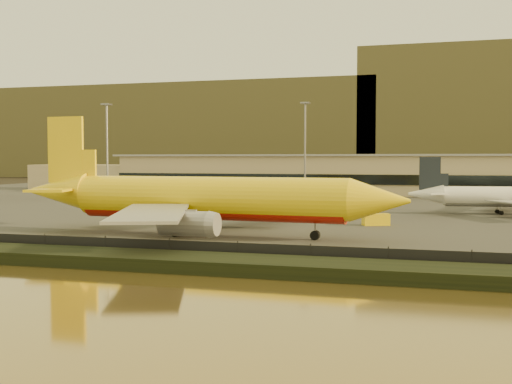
% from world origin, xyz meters
% --- Properties ---
extents(ground, '(900.00, 900.00, 0.00)m').
position_xyz_m(ground, '(0.00, 0.00, 0.00)').
color(ground, black).
rests_on(ground, ground).
extents(embankment, '(320.00, 7.00, 1.40)m').
position_xyz_m(embankment, '(0.00, -17.00, 0.70)').
color(embankment, black).
rests_on(embankment, ground).
extents(tarmac, '(320.00, 220.00, 0.20)m').
position_xyz_m(tarmac, '(0.00, 95.00, 0.10)').
color(tarmac, '#2D2D2D').
rests_on(tarmac, ground).
extents(perimeter_fence, '(300.00, 0.05, 2.20)m').
position_xyz_m(perimeter_fence, '(0.00, -13.00, 1.30)').
color(perimeter_fence, black).
rests_on(perimeter_fence, tarmac).
extents(terminal_building, '(202.00, 25.00, 12.60)m').
position_xyz_m(terminal_building, '(-14.52, 125.55, 6.25)').
color(terminal_building, tan).
rests_on(terminal_building, tarmac).
extents(apron_light_masts, '(152.20, 12.20, 25.40)m').
position_xyz_m(apron_light_masts, '(15.00, 75.00, 15.70)').
color(apron_light_masts, slate).
rests_on(apron_light_masts, tarmac).
extents(distant_hills, '(470.00, 160.00, 70.00)m').
position_xyz_m(distant_hills, '(-20.74, 340.00, 31.39)').
color(distant_hills, brown).
rests_on(distant_hills, ground).
extents(dhl_cargo_jet, '(59.75, 58.55, 17.86)m').
position_xyz_m(dhl_cargo_jet, '(-10.48, 9.36, 5.53)').
color(dhl_cargo_jet, yellow).
rests_on(dhl_cargo_jet, tarmac).
extents(white_narrowbody_jet, '(40.43, 39.10, 11.62)m').
position_xyz_m(white_narrowbody_jet, '(36.56, 59.62, 3.67)').
color(white_narrowbody_jet, white).
rests_on(white_narrowbody_jet, tarmac).
extents(gse_vehicle_yellow, '(4.85, 3.58, 1.99)m').
position_xyz_m(gse_vehicle_yellow, '(12.52, 30.64, 1.20)').
color(gse_vehicle_yellow, yellow).
rests_on(gse_vehicle_yellow, tarmac).
extents(gse_vehicle_white, '(4.75, 2.78, 2.01)m').
position_xyz_m(gse_vehicle_white, '(-7.80, 36.09, 1.20)').
color(gse_vehicle_white, white).
rests_on(gse_vehicle_white, tarmac).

